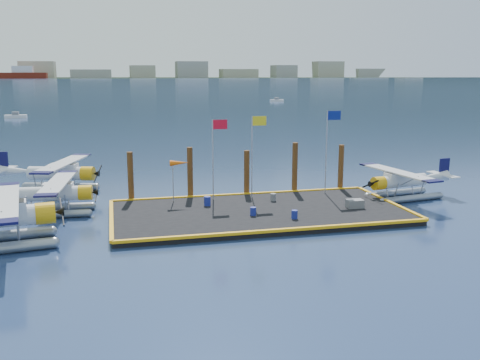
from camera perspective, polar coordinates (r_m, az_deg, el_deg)
The scene contains 21 objects.
ground at distance 37.40m, azimuth 2.00°, elevation -3.80°, with size 4000.00×4000.00×0.00m, color navy.
dock at distance 37.35m, azimuth 2.00°, elevation -3.51°, with size 20.00×10.00×0.40m, color black.
dock_bumpers at distance 37.28m, azimuth 2.00°, elevation -3.08°, with size 20.25×10.25×0.18m, color #E8A00D, non-canonical shape.
far_backdrop at distance 1789.78m, azimuth -5.56°, elevation 11.39°, with size 3050.00×2050.00×810.00m.
seaplane_b at distance 39.55m, azimuth -19.29°, elevation -1.59°, with size 7.95×8.77×3.11m.
seaplane_c at distance 46.50m, azimuth -18.71°, elevation 0.49°, with size 8.88×9.52×3.40m.
seaplane_d at distance 43.64m, azimuth 16.78°, elevation -0.31°, with size 7.76×8.51×3.01m.
drum_0 at distance 38.48m, azimuth -3.50°, elevation -2.25°, with size 0.48×0.48×0.67m, color navy.
drum_1 at distance 35.21m, azimuth 5.83°, elevation -3.68°, with size 0.40×0.40×0.57m, color navy.
drum_3 at distance 35.83m, azimuth 1.41°, elevation -3.36°, with size 0.40×0.40×0.56m, color navy.
drum_5 at distance 39.92m, azimuth 3.56°, elevation -1.84°, with size 0.39×0.39×0.55m, color #5E5E63.
crate at distance 38.72m, azimuth 12.14°, elevation -2.48°, with size 1.15×0.77×0.58m, color #5E5E63.
flagpole_red at distance 39.64m, azimuth -2.63°, elevation 3.55°, with size 1.14×0.08×6.00m.
flagpole_yellow at distance 40.29m, azimuth 1.57°, elevation 3.85°, with size 1.14×0.08×6.20m.
flagpole_blue at distance 42.21m, azimuth 9.48°, elevation 4.29°, with size 1.14×0.08×6.50m.
windsock at distance 39.41m, azimuth -6.52°, elevation 1.72°, with size 1.40×0.44×3.12m.
piling_0 at distance 40.94m, azimuth -11.58°, elevation 0.18°, with size 0.44×0.44×4.00m, color #3F2512.
piling_1 at distance 41.30m, azimuth -5.34°, elevation 0.60°, with size 0.44×0.44×4.20m, color #3F2512.
piling_2 at distance 42.19m, azimuth 0.72°, elevation 0.61°, with size 0.44×0.44×3.80m, color #3F2512.
piling_3 at distance 43.28m, azimuth 5.86°, elevation 1.16°, with size 0.44×0.44×4.30m, color #3F2512.
piling_4 at distance 44.78m, azimuth 10.70°, elevation 1.17°, with size 0.44×0.44×4.00m, color #3F2512.
Camera 1 is at (-9.66, -34.77, 9.84)m, focal length 40.00 mm.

